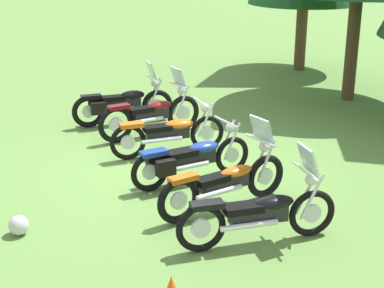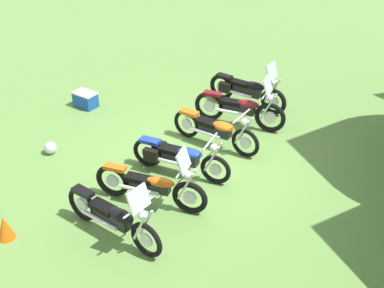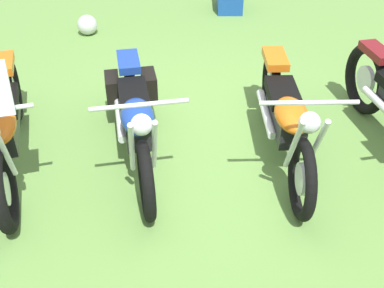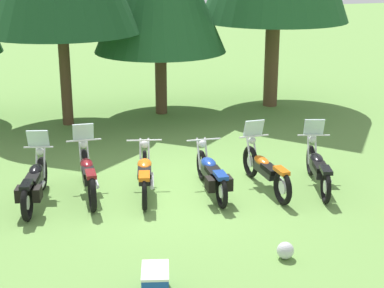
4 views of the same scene
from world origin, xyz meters
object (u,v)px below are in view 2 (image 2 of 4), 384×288
at_px(motorcycle_2, 216,129).
at_px(motorcycle_5, 113,217).
at_px(motorcycle_1, 240,108).
at_px(dropped_helmet, 50,148).
at_px(motorcycle_4, 151,185).
at_px(motorcycle_0, 246,90).
at_px(motorcycle_3, 178,156).
at_px(traffic_cone, 5,228).
at_px(picnic_cooler, 85,99).

height_order(motorcycle_2, motorcycle_5, motorcycle_5).
bearing_deg(motorcycle_1, dropped_helmet, -141.08).
height_order(motorcycle_2, motorcycle_4, motorcycle_4).
xyz_separation_m(motorcycle_0, motorcycle_2, (2.22, -0.14, -0.02)).
height_order(motorcycle_1, motorcycle_5, motorcycle_1).
height_order(motorcycle_3, motorcycle_4, motorcycle_4).
bearing_deg(motorcycle_4, motorcycle_5, -102.51).
height_order(motorcycle_3, dropped_helmet, motorcycle_3).
height_order(motorcycle_0, motorcycle_1, motorcycle_1).
bearing_deg(motorcycle_0, traffic_cone, -98.17).
bearing_deg(motorcycle_0, motorcycle_4, -83.27).
xyz_separation_m(motorcycle_3, traffic_cone, (2.96, -2.20, -0.20)).
bearing_deg(motorcycle_4, traffic_cone, -139.19).
relative_size(motorcycle_0, motorcycle_2, 1.00).
relative_size(motorcycle_0, picnic_cooler, 3.27).
height_order(motorcycle_3, picnic_cooler, motorcycle_3).
distance_m(motorcycle_5, traffic_cone, 1.97).
xyz_separation_m(motorcycle_1, motorcycle_5, (4.75, -1.04, -0.02)).
relative_size(motorcycle_2, dropped_helmet, 7.72).
bearing_deg(motorcycle_2, motorcycle_0, 100.11).
xyz_separation_m(traffic_cone, dropped_helmet, (-2.74, -0.83, -0.10)).
xyz_separation_m(motorcycle_2, dropped_helmet, (1.55, -3.43, -0.31)).
relative_size(motorcycle_1, motorcycle_5, 1.05).
xyz_separation_m(motorcycle_5, dropped_helmet, (-2.06, -2.67, -0.32)).
distance_m(motorcycle_3, motorcycle_4, 1.17).
distance_m(motorcycle_1, dropped_helmet, 4.59).
height_order(motorcycle_5, picnic_cooler, motorcycle_5).
height_order(motorcycle_0, motorcycle_5, motorcycle_0).
xyz_separation_m(motorcycle_1, traffic_cone, (5.43, -2.88, -0.24)).
bearing_deg(motorcycle_4, motorcycle_3, 84.52).
distance_m(motorcycle_0, motorcycle_5, 5.90).
relative_size(motorcycle_1, motorcycle_4, 0.99).
height_order(motorcycle_4, traffic_cone, motorcycle_4).
bearing_deg(motorcycle_1, motorcycle_3, -102.30).
bearing_deg(dropped_helmet, motorcycle_2, 114.28).
height_order(motorcycle_5, dropped_helmet, motorcycle_5).
relative_size(motorcycle_1, traffic_cone, 4.87).
bearing_deg(picnic_cooler, motorcycle_3, 58.49).
bearing_deg(picnic_cooler, traffic_cone, 13.72).
bearing_deg(motorcycle_4, motorcycle_1, 77.83).
distance_m(motorcycle_0, motorcycle_4, 4.76).
bearing_deg(traffic_cone, motorcycle_0, 157.14).
xyz_separation_m(motorcycle_5, traffic_cone, (0.68, -1.84, -0.23)).
xyz_separation_m(motorcycle_3, motorcycle_4, (1.16, -0.11, 0.01)).
bearing_deg(motorcycle_1, motorcycle_0, 99.87).
height_order(motorcycle_0, motorcycle_4, same).
bearing_deg(motorcycle_5, traffic_cone, -141.87).
height_order(picnic_cooler, traffic_cone, traffic_cone).
distance_m(motorcycle_2, motorcycle_4, 2.55).
bearing_deg(dropped_helmet, motorcycle_0, 136.50).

